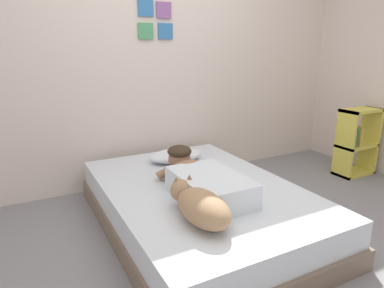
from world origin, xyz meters
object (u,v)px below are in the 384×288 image
at_px(dog, 200,205).
at_px(coffee_cup, 188,164).
at_px(cell_phone, 230,181).
at_px(bookshelf, 356,142).
at_px(pillow, 176,155).
at_px(bed, 199,206).
at_px(person_lying, 201,179).

xyz_separation_m(dog, coffee_cup, (0.37, 0.89, -0.07)).
distance_m(cell_phone, bookshelf, 1.87).
bearing_deg(pillow, cell_phone, -76.52).
bearing_deg(dog, bookshelf, 16.38).
relative_size(bed, bookshelf, 2.76).
relative_size(bed, dog, 3.60).
xyz_separation_m(person_lying, cell_phone, (0.31, 0.07, -0.10)).
bearing_deg(bookshelf, cell_phone, -172.46).
bearing_deg(pillow, bookshelf, -12.11).
bearing_deg(coffee_cup, person_lying, -106.71).
distance_m(pillow, person_lying, 0.76).
height_order(person_lying, dog, person_lying).
bearing_deg(pillow, bed, -98.86).
bearing_deg(bookshelf, person_lying, -171.74).
distance_m(person_lying, cell_phone, 0.33).
distance_m(dog, bookshelf, 2.48).
bearing_deg(pillow, person_lying, -101.09).
height_order(dog, cell_phone, dog).
bearing_deg(coffee_cup, bed, -104.77).
bearing_deg(bookshelf, pillow, 167.89).
height_order(pillow, coffee_cup, pillow).
relative_size(pillow, bookshelf, 0.69).
relative_size(person_lying, coffee_cup, 7.36).
bearing_deg(bed, pillow, 81.14).
bearing_deg(person_lying, bookshelf, 8.26).
relative_size(bed, pillow, 3.98).
height_order(person_lying, cell_phone, person_lying).
xyz_separation_m(person_lying, coffee_cup, (0.15, 0.50, -0.07)).
relative_size(person_lying, bookshelf, 1.23).
xyz_separation_m(bed, dog, (-0.26, -0.49, 0.28)).
distance_m(dog, cell_phone, 0.70).
xyz_separation_m(cell_phone, bookshelf, (1.85, 0.24, 0.03)).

